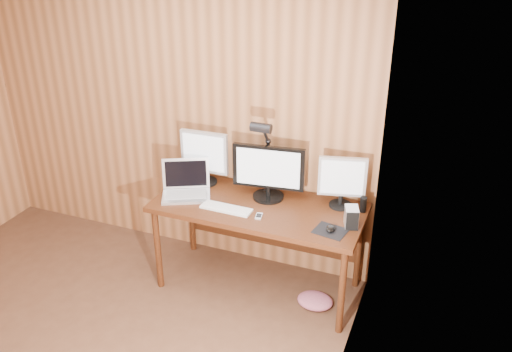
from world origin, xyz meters
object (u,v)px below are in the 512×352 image
Objects in this scene: desk at (262,215)px; desk_lamp at (264,147)px; monitor_left at (204,156)px; mouse at (331,228)px; speaker at (363,204)px; keyboard at (226,208)px; phone at (259,216)px; hard_drive at (351,217)px; laptop at (186,186)px; monitor_center at (268,172)px; monitor_right at (342,181)px.

desk_lamp is at bearing 98.88° from desk.
monitor_left is 4.24× the size of mouse.
desk_lamp reaches higher than speaker.
keyboard reaches higher than desk.
desk_lamp reaches higher than phone.
desk is 0.66m from monitor_left.
monitor_left is 2.91× the size of hard_drive.
desk is 0.33m from keyboard.
mouse is (0.60, -0.24, 0.14)m from desk.
keyboard is 0.80m from mouse.
keyboard reaches higher than phone.
laptop is 4.65× the size of phone.
monitor_left is 0.74m from phone.
monitor_left is at bearing 167.19° from monitor_center.
laptop is (-0.06, -0.22, -0.18)m from monitor_left.
desk is 13.49× the size of speaker.
monitor_left is 1.29m from hard_drive.
monitor_left is 1.12m from monitor_right.
phone is 0.15× the size of desk_lamp.
monitor_left is 0.66× the size of desk_lamp.
mouse is at bearing -35.15° from monitor_center.
desk_lamp is at bearing -6.60° from monitor_left.
desk is 0.66m from mouse.
hard_drive is at bearing 59.72° from mouse.
hard_drive reaches higher than speaker.
desk_lamp is (-0.01, 0.08, 0.54)m from desk.
hard_drive is at bearing -22.23° from monitor_center.
monitor_left reaches higher than monitor_right.
speaker is (0.15, 0.36, 0.04)m from mouse.
monitor_center is 1.40× the size of keyboard.
monitor_left is at bearing 136.08° from keyboard.
laptop is at bearing -170.41° from desk.
monitor_center is 0.73m from hard_drive.
speaker is (0.04, 0.24, -0.01)m from hard_drive.
monitor_right is at bearing 24.98° from phone.
speaker is (0.96, 0.34, 0.05)m from keyboard.
mouse is 1.08× the size of phone.
monitor_left reaches higher than keyboard.
hard_drive is (1.32, -0.01, 0.01)m from laptop.
desk is 0.27m from phone.
keyboard is at bearing -120.39° from desk_lamp.
hard_drive is at bearing -75.61° from monitor_right.
desk is 2.37× the size of desk_lamp.
laptop is 4.31× the size of mouse.
keyboard is 1.02m from speaker.
monitor_center is at bearing -13.92° from desk_lamp.
monitor_left is (-0.57, 0.06, 0.02)m from monitor_center.
mouse is (0.80, -0.02, 0.01)m from keyboard.
monitor_center is 0.43m from keyboard.
monitor_left is at bearing 177.11° from desk_lamp.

